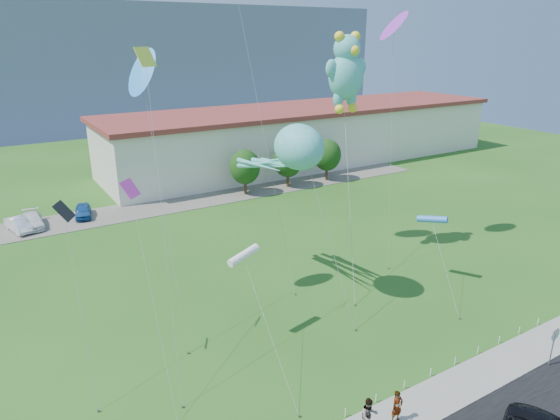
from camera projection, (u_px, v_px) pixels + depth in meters
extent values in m
plane|color=#215517|center=(373.00, 382.00, 27.27)|extent=(160.00, 160.00, 0.00)
cube|color=gray|center=(410.00, 411.00, 25.04)|extent=(80.00, 2.50, 0.10)
cube|color=#59544C|center=(162.00, 206.00, 55.43)|extent=(70.00, 6.00, 0.06)
cube|color=slate|center=(41.00, 60.00, 119.76)|extent=(160.00, 50.00, 25.00)
cube|color=beige|center=(309.00, 136.00, 74.28)|extent=(60.00, 14.00, 7.60)
cube|color=maroon|center=(309.00, 109.00, 72.93)|extent=(61.00, 15.00, 0.60)
cylinder|color=slate|center=(552.00, 349.00, 28.22)|extent=(0.07, 0.07, 2.20)
cylinder|color=red|center=(555.00, 334.00, 27.89)|extent=(0.76, 0.04, 0.76)
cylinder|color=white|center=(555.00, 334.00, 27.87)|extent=(0.80, 0.02, 0.80)
cylinder|color=white|center=(345.00, 413.00, 24.66)|extent=(0.05, 0.05, 0.50)
cylinder|color=white|center=(376.00, 398.00, 25.65)|extent=(0.05, 0.05, 0.50)
cylinder|color=white|center=(404.00, 385.00, 26.63)|extent=(0.05, 0.05, 0.50)
cylinder|color=white|center=(431.00, 372.00, 27.62)|extent=(0.05, 0.05, 0.50)
cylinder|color=white|center=(455.00, 361.00, 28.61)|extent=(0.05, 0.05, 0.50)
cylinder|color=white|center=(478.00, 350.00, 29.60)|extent=(0.05, 0.05, 0.50)
cylinder|color=white|center=(499.00, 340.00, 30.58)|extent=(0.05, 0.05, 0.50)
cylinder|color=white|center=(519.00, 330.00, 31.57)|extent=(0.05, 0.05, 0.50)
cylinder|color=white|center=(538.00, 321.00, 32.56)|extent=(0.05, 0.05, 0.50)
cylinder|color=#3F2B19|center=(245.00, 186.00, 59.22)|extent=(0.36, 0.36, 2.20)
ellipsoid|color=#14380F|center=(245.00, 167.00, 58.46)|extent=(3.60, 3.60, 4.14)
cylinder|color=#3F2B19|center=(288.00, 179.00, 62.18)|extent=(0.36, 0.36, 2.20)
ellipsoid|color=#14380F|center=(288.00, 161.00, 61.42)|extent=(3.60, 3.60, 4.14)
cylinder|color=#3F2B19|center=(327.00, 172.00, 65.14)|extent=(0.36, 0.36, 2.20)
ellipsoid|color=#14380F|center=(327.00, 155.00, 64.38)|extent=(3.60, 3.60, 4.14)
imported|color=gray|center=(397.00, 407.00, 24.06)|extent=(0.64, 0.44, 1.71)
imported|color=gray|center=(369.00, 416.00, 23.39)|extent=(1.04, 0.89, 1.85)
imported|color=silver|center=(19.00, 225.00, 48.02)|extent=(2.39, 4.24, 1.32)
imported|color=white|center=(33.00, 221.00, 49.08)|extent=(2.06, 4.64, 1.32)
imported|color=#1A4C8F|center=(83.00, 211.00, 51.83)|extent=(2.34, 4.13, 1.33)
ellipsoid|color=teal|center=(299.00, 147.00, 31.47)|extent=(2.91, 3.79, 2.91)
sphere|color=white|center=(302.00, 146.00, 30.19)|extent=(0.46, 0.46, 0.46)
sphere|color=white|center=(316.00, 144.00, 30.70)|extent=(0.46, 0.46, 0.46)
cylinder|color=slate|center=(355.00, 330.00, 31.96)|extent=(0.10, 0.10, 0.16)
cylinder|color=gray|center=(332.00, 247.00, 31.43)|extent=(1.37, 3.81, 10.31)
ellipsoid|color=teal|center=(346.00, 77.00, 38.44)|extent=(2.83, 2.40, 3.53)
sphere|color=teal|center=(347.00, 49.00, 37.76)|extent=(2.07, 2.07, 2.07)
sphere|color=yellow|center=(339.00, 36.00, 37.10)|extent=(0.76, 0.76, 0.76)
sphere|color=yellow|center=(355.00, 36.00, 37.85)|extent=(0.76, 0.76, 0.76)
sphere|color=yellow|center=(354.00, 50.00, 37.09)|extent=(0.76, 0.76, 0.76)
ellipsoid|color=teal|center=(331.00, 68.00, 37.53)|extent=(0.98, 0.70, 1.37)
ellipsoid|color=teal|center=(360.00, 67.00, 38.92)|extent=(0.98, 0.70, 1.37)
ellipsoid|color=teal|center=(338.00, 99.00, 38.65)|extent=(0.87, 0.76, 1.41)
ellipsoid|color=teal|center=(351.00, 98.00, 39.30)|extent=(0.87, 0.76, 1.41)
sphere|color=yellow|center=(340.00, 109.00, 38.73)|extent=(0.76, 0.76, 0.76)
sphere|color=yellow|center=(353.00, 108.00, 39.37)|extent=(0.76, 0.76, 0.76)
cylinder|color=slate|center=(355.00, 305.00, 34.91)|extent=(0.10, 0.10, 0.16)
cylinder|color=gray|center=(349.00, 202.00, 37.09)|extent=(4.53, 7.71, 12.17)
cylinder|color=blue|center=(432.00, 219.00, 36.85)|extent=(0.50, 2.25, 0.87)
cylinder|color=slate|center=(460.00, 318.00, 33.23)|extent=(0.10, 0.10, 0.16)
cylinder|color=gray|center=(445.00, 267.00, 35.06)|extent=(2.33, 5.15, 4.74)
cube|color=#D8F138|center=(145.00, 57.00, 25.95)|extent=(1.29, 1.29, 0.86)
cylinder|color=slate|center=(182.00, 407.00, 25.31)|extent=(0.10, 0.10, 0.16)
cylinder|color=gray|center=(164.00, 231.00, 25.65)|extent=(1.68, 6.66, 16.50)
cube|color=#EE35B3|center=(130.00, 189.00, 27.60)|extent=(1.29, 1.29, 0.86)
cylinder|color=gray|center=(153.00, 299.00, 25.95)|extent=(0.81, 7.69, 9.54)
cube|color=black|center=(64.00, 211.00, 25.45)|extent=(1.29, 1.29, 0.86)
cylinder|color=slate|center=(98.00, 411.00, 25.03)|extent=(0.10, 0.10, 0.16)
cylinder|color=gray|center=(81.00, 311.00, 25.26)|extent=(0.34, 4.17, 9.07)
cone|color=purple|center=(394.00, 25.00, 38.91)|extent=(1.80, 1.33, 1.33)
cylinder|color=slate|center=(388.00, 268.00, 40.46)|extent=(0.10, 0.10, 0.16)
cylinder|color=gray|center=(391.00, 150.00, 39.70)|extent=(2.63, 4.12, 18.35)
cone|color=#288AE8|center=(141.00, 72.00, 29.87)|extent=(1.80, 1.33, 1.33)
cylinder|color=slate|center=(188.00, 353.00, 29.62)|extent=(0.10, 0.10, 0.16)
cylinder|color=gray|center=(165.00, 213.00, 29.76)|extent=(0.61, 6.42, 15.51)
cylinder|color=slate|center=(295.00, 294.00, 36.36)|extent=(0.10, 0.10, 0.16)
cylinder|color=gray|center=(262.00, 125.00, 35.48)|extent=(0.74, 7.95, 23.52)
cylinder|color=white|center=(244.00, 255.00, 29.61)|extent=(0.50, 2.25, 0.87)
cylinder|color=slate|center=(299.00, 416.00, 24.68)|extent=(0.10, 0.10, 0.16)
cylinder|color=gray|center=(269.00, 329.00, 27.17)|extent=(1.10, 7.72, 5.22)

